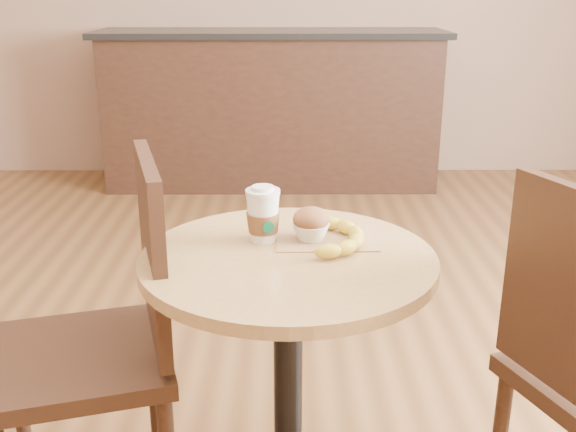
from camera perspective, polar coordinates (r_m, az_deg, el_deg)
The scene contains 7 objects.
cafe_table at distance 1.64m, azimuth 0.01°, elevation -10.59°, with size 0.68×0.68×0.75m.
chair_left at distance 1.71m, azimuth -15.07°, elevation -9.75°, with size 0.52×0.52×0.96m.
service_counter at distance 4.65m, azimuth -1.39°, elevation 9.09°, with size 2.30×0.65×1.04m.
kraft_bag at distance 1.64m, azimuth 3.23°, elevation -1.87°, with size 0.24×0.18×0.00m, color #956F48.
coffee_cup at distance 1.60m, azimuth -2.13°, elevation -0.06°, with size 0.08×0.08×0.14m.
muffin at distance 1.61m, azimuth 1.96°, elevation -0.67°, with size 0.09×0.09×0.08m.
banana at distance 1.60m, azimuth 4.54°, elevation -1.74°, with size 0.14×0.25×0.03m, color gold, non-canonical shape.
Camera 1 is at (0.09, -1.40, 1.34)m, focal length 42.00 mm.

